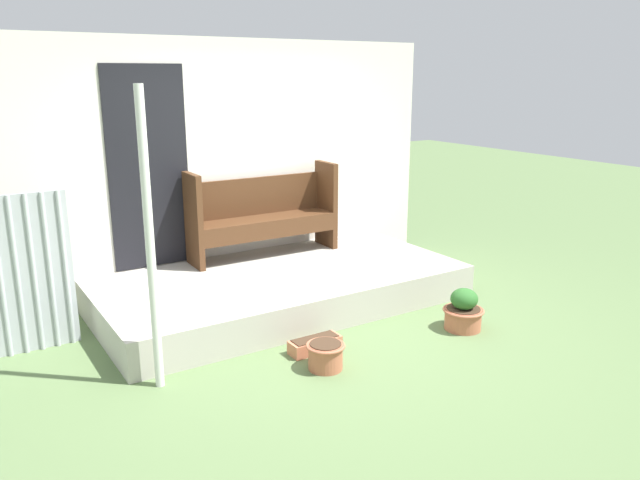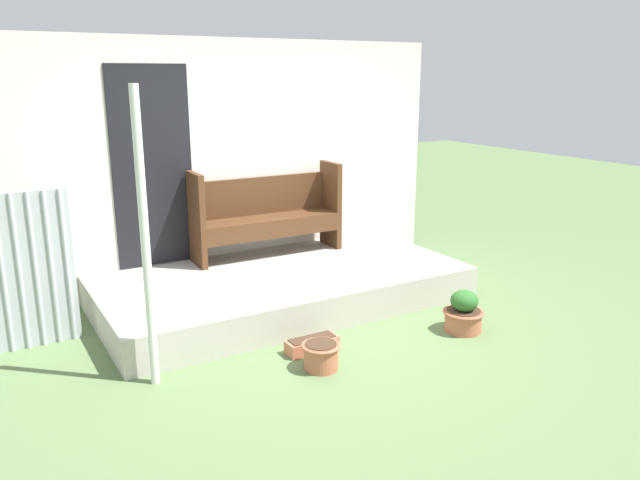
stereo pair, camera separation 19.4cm
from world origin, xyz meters
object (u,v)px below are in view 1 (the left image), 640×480
(support_post, at_px, (150,244))
(bench, at_px, (263,211))
(flower_pot_middle, at_px, (463,312))
(planter_box_rect, at_px, (315,345))
(flower_pot_left, at_px, (325,355))

(support_post, relative_size, bench, 1.33)
(support_post, xyz_separation_m, flower_pot_middle, (2.67, -0.44, -0.92))
(bench, xyz_separation_m, planter_box_rect, (-0.46, -1.79, -0.75))
(flower_pot_left, height_order, flower_pot_middle, flower_pot_middle)
(flower_pot_left, distance_m, planter_box_rect, 0.33)
(bench, relative_size, planter_box_rect, 3.67)
(flower_pot_left, distance_m, flower_pot_middle, 1.48)
(bench, bearing_deg, planter_box_rect, -103.27)
(flower_pot_middle, relative_size, planter_box_rect, 0.86)
(flower_pot_left, height_order, planter_box_rect, flower_pot_left)
(flower_pot_middle, bearing_deg, bench, 113.61)
(bench, bearing_deg, support_post, -135.13)
(flower_pot_middle, height_order, planter_box_rect, flower_pot_middle)
(flower_pot_left, xyz_separation_m, flower_pot_middle, (1.48, -0.01, 0.05))
(planter_box_rect, bearing_deg, support_post, 174.62)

